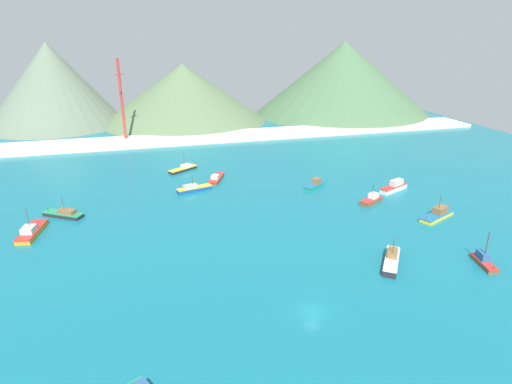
% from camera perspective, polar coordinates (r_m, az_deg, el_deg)
% --- Properties ---
extents(ground, '(260.00, 280.00, 0.50)m').
position_cam_1_polar(ground, '(95.00, 0.59, -5.38)').
color(ground, '#146B7F').
extents(fishing_boat_0, '(7.45, 6.17, 2.50)m').
position_cam_1_polar(fishing_boat_0, '(122.08, 7.89, 1.01)').
color(fishing_boat_0, '#198466').
rests_on(fishing_boat_0, ground).
extents(fishing_boat_1, '(9.86, 7.66, 5.30)m').
position_cam_1_polar(fishing_boat_1, '(111.53, -24.18, -2.67)').
color(fishing_boat_1, '#232328').
rests_on(fishing_boat_1, ground).
extents(fishing_boat_2, '(5.08, 11.31, 6.42)m').
position_cam_1_polar(fishing_boat_2, '(104.98, -27.72, -4.64)').
color(fishing_boat_2, orange).
rests_on(fishing_boat_2, ground).
extents(fishing_boat_3, '(9.63, 7.62, 5.91)m').
position_cam_1_polar(fishing_boat_3, '(137.31, -9.64, 3.08)').
color(fishing_boat_3, '#232328').
rests_on(fishing_boat_3, ground).
extents(fishing_boat_4, '(7.48, 5.67, 4.95)m').
position_cam_1_polar(fishing_boat_4, '(113.78, 15.14, -0.99)').
color(fishing_boat_4, brown).
rests_on(fishing_boat_4, ground).
extents(fishing_boat_5, '(8.01, 9.73, 5.36)m').
position_cam_1_polar(fishing_boat_5, '(85.66, 17.61, -8.65)').
color(fishing_boat_5, '#232328').
rests_on(fishing_boat_5, ground).
extents(fishing_boat_6, '(10.02, 4.67, 4.44)m').
position_cam_1_polar(fishing_boat_6, '(119.08, -8.31, 0.46)').
color(fishing_boat_6, '#14478C').
rests_on(fishing_boat_6, ground).
extents(fishing_boat_8, '(10.71, 6.96, 5.56)m').
position_cam_1_polar(fishing_boat_8, '(109.93, 23.04, -2.74)').
color(fishing_boat_8, gold).
rests_on(fishing_boat_8, ground).
extents(fishing_boat_9, '(6.55, 10.06, 2.12)m').
position_cam_1_polar(fishing_boat_9, '(126.67, -5.35, 1.79)').
color(fishing_boat_9, brown).
rests_on(fishing_boat_9, ground).
extents(fishing_boat_10, '(9.94, 6.12, 2.98)m').
position_cam_1_polar(fishing_boat_10, '(124.22, 17.92, 0.66)').
color(fishing_boat_10, silver).
rests_on(fishing_boat_10, ground).
extents(fishing_boat_11, '(3.41, 6.92, 6.82)m').
position_cam_1_polar(fishing_boat_11, '(92.31, 28.05, -8.05)').
color(fishing_boat_11, brown).
rests_on(fishing_boat_11, ground).
extents(beach_strip, '(247.00, 18.52, 1.20)m').
position_cam_1_polar(beach_strip, '(177.44, -7.35, 7.17)').
color(beach_strip, beige).
rests_on(beach_strip, ground).
extents(hill_west, '(61.18, 61.18, 37.08)m').
position_cam_1_polar(hill_west, '(221.96, -25.52, 12.79)').
color(hill_west, '#60705B').
rests_on(hill_west, ground).
extents(hill_central, '(78.83, 78.83, 27.05)m').
position_cam_1_polar(hill_central, '(213.92, -9.60, 12.87)').
color(hill_central, '#56704C').
rests_on(hill_central, ground).
extents(hill_east, '(91.00, 91.00, 36.61)m').
position_cam_1_polar(hill_east, '(235.79, 11.52, 14.62)').
color(hill_east, '#476B47').
rests_on(hill_east, ground).
extents(radio_tower, '(3.19, 2.55, 31.92)m').
position_cam_1_polar(radio_tower, '(177.57, -17.46, 11.58)').
color(radio_tower, '#B7332D').
rests_on(radio_tower, ground).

